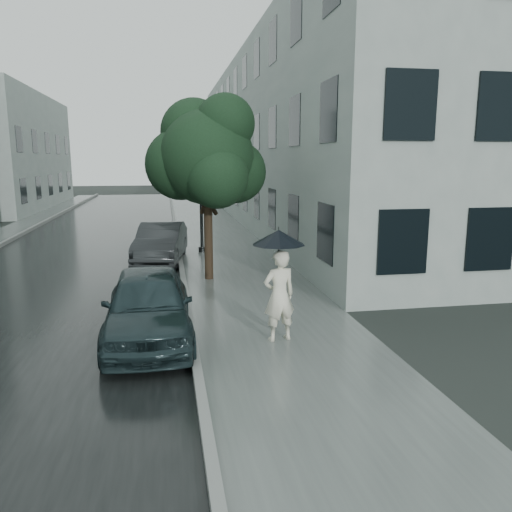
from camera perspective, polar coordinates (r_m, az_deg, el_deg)
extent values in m
plane|color=black|center=(9.80, 2.14, -9.62)|extent=(120.00, 120.00, 0.00)
cube|color=slate|center=(21.35, -4.08, 1.69)|extent=(3.50, 60.00, 0.01)
cube|color=slate|center=(21.23, -8.99, 1.72)|extent=(0.15, 60.00, 0.15)
cube|color=black|center=(21.46, -18.37, 1.20)|extent=(6.85, 60.00, 0.00)
cube|color=#93A19B|center=(29.44, 4.64, 13.01)|extent=(7.00, 36.00, 9.00)
cube|color=black|center=(28.75, -2.26, 13.09)|extent=(0.08, 32.40, 7.20)
cube|color=black|center=(39.84, -22.73, 10.96)|extent=(0.08, 16.20, 6.40)
imported|color=beige|center=(9.54, 2.67, -4.54)|extent=(0.72, 0.56, 1.77)
cylinder|color=black|center=(9.41, 2.56, -1.32)|extent=(0.02, 0.02, 0.87)
cone|color=black|center=(9.30, 2.59, 2.15)|extent=(1.14, 1.14, 0.28)
cylinder|color=black|center=(9.28, 2.60, 3.12)|extent=(0.02, 0.02, 0.08)
cylinder|color=black|center=(9.52, 2.54, -4.05)|extent=(0.03, 0.03, 0.06)
cylinder|color=#332619|center=(14.47, -5.46, 2.17)|extent=(0.25, 0.25, 2.48)
sphere|color=#19371F|center=(14.30, -5.63, 11.15)|extent=(2.65, 2.65, 2.65)
sphere|color=#19371F|center=(14.70, -2.46, 9.59)|extent=(1.83, 1.83, 1.83)
sphere|color=#19371F|center=(14.68, -8.57, 10.30)|extent=(2.04, 2.04, 2.04)
sphere|color=#19371F|center=(13.62, -4.49, 9.00)|extent=(1.72, 1.72, 1.72)
sphere|color=#19371F|center=(14.91, -7.08, 13.86)|extent=(1.93, 1.93, 1.93)
sphere|color=#19371F|center=(14.19, -3.53, 14.88)|extent=(1.64, 1.64, 1.64)
cylinder|color=black|center=(18.68, -6.31, 7.34)|extent=(0.12, 0.12, 4.55)
cylinder|color=black|center=(18.94, -6.17, 0.76)|extent=(0.28, 0.28, 0.20)
cylinder|color=black|center=(18.58, -7.20, 14.32)|extent=(0.50, 0.24, 0.08)
sphere|color=silver|center=(18.47, -8.08, 14.16)|extent=(0.32, 0.32, 0.32)
imported|color=#1B2B2E|center=(9.85, -12.20, -5.47)|extent=(1.67, 4.07, 1.38)
imported|color=#24282A|center=(17.29, -10.81, 1.54)|extent=(1.95, 4.15, 1.32)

